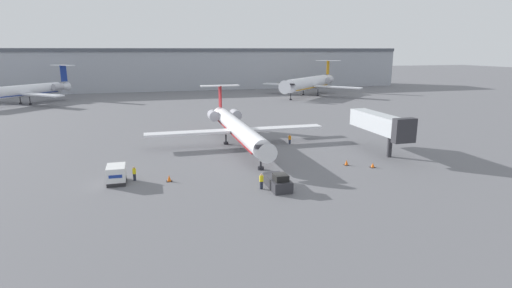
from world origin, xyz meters
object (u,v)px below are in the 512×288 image
Objects in this scene: worker_near_tug at (261,181)px; airplane_parked_far_left at (21,91)px; traffic_cone_left at (169,178)px; worker_on_apron at (134,173)px; pushback_tug at (278,182)px; luggage_cart at (116,174)px; traffic_cone_mid at (373,165)px; traffic_cone_right at (347,163)px; worker_by_wing at (290,139)px; airplane_main at (237,127)px; jet_bridge at (381,124)px; airplane_parked_far_right at (309,83)px.

airplane_parked_far_left reaches higher than worker_near_tug.
worker_on_apron is at bearing 159.75° from traffic_cone_left.
pushback_tug is at bearing -25.86° from traffic_cone_left.
luggage_cart is 2.05m from worker_on_apron.
traffic_cone_mid is at bearing 13.70° from worker_near_tug.
traffic_cone_right is (27.60, -0.99, -0.55)m from worker_on_apron.
worker_by_wing is 0.93× the size of worker_on_apron.
airplane_main is 22.58m from jet_bridge.
luggage_cart is at bearing 159.25° from pushback_tug.
luggage_cart is 84.79m from airplane_parked_far_left.
airplane_parked_far_left is (-62.21, 81.79, 3.60)m from traffic_cone_mid.
airplane_main is 19.79m from traffic_cone_right.
airplane_main is at bearing 166.41° from worker_by_wing.
pushback_tug is at bearing -152.73° from traffic_cone_right.
traffic_cone_left is at bearing -20.25° from worker_on_apron.
traffic_cone_left is 23.64m from traffic_cone_right.
luggage_cart is 29.61m from traffic_cone_right.
traffic_cone_mid is (2.86, -1.90, -0.06)m from traffic_cone_right.
worker_near_tug is 1.11× the size of worker_by_wing.
jet_bridge is (5.23, 6.83, 4.14)m from traffic_cone_mid.
worker_by_wing is at bearing 27.49° from worker_on_apron.
airplane_parked_far_left reaches higher than jet_bridge.
luggage_cart is at bearing -153.53° from worker_by_wing.
traffic_cone_left is at bearing 150.82° from worker_near_tug.
worker_on_apron reaches higher than traffic_cone_right.
airplane_main is 42.53× the size of traffic_cone_left.
jet_bridge is (37.69, 4.38, 3.39)m from luggage_cart.
worker_near_tug is 0.06× the size of airplane_parked_far_right.
traffic_cone_mid is at bearing -107.30° from airplane_parked_far_right.
airplane_parked_far_left reaches higher than luggage_cart.
pushback_tug is 2.61× the size of worker_near_tug.
worker_on_apron is at bearing -125.55° from airplane_parked_far_right.
airplane_main is at bearing 53.61° from traffic_cone_left.
traffic_cone_right is at bearing -53.39° from airplane_parked_far_left.
worker_near_tug is 1.04× the size of worker_on_apron.
traffic_cone_left is at bearing -178.86° from traffic_cone_right.
traffic_cone_left is at bearing -145.31° from worker_by_wing.
airplane_main is 21.95m from worker_near_tug.
worker_by_wing is at bearing 110.93° from traffic_cone_mid.
worker_on_apron is (2.00, 0.44, -0.15)m from luggage_cart.
traffic_cone_mid is 9.55m from jet_bridge.
pushback_tug is 13.02m from traffic_cone_left.
worker_near_tug reaches higher than traffic_cone_right.
traffic_cone_mid is at bearing -5.42° from worker_on_apron.
airplane_parked_far_right is 2.29× the size of jet_bridge.
worker_on_apron is 4.26m from traffic_cone_left.
airplane_main reaches higher than traffic_cone_left.
airplane_parked_far_right is at bearing 56.92° from traffic_cone_left.
traffic_cone_right is 3.44m from traffic_cone_mid.
luggage_cart is (-17.67, 6.69, 0.34)m from pushback_tug.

